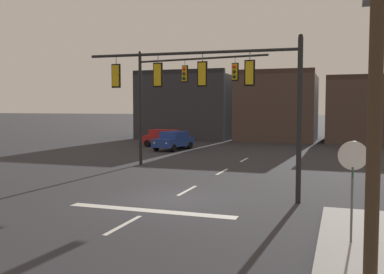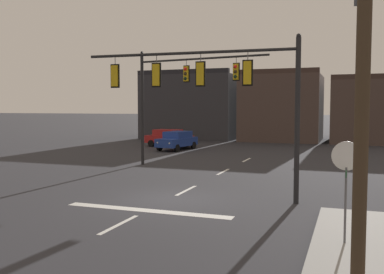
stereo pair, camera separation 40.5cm
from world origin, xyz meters
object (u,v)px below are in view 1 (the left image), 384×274
(signal_mast_near_side, at_px, (219,85))
(stop_sign, at_px, (353,167))
(utility_pole, at_px, (376,33))
(signal_mast_far_side, at_px, (173,88))
(car_lot_middle, at_px, (165,138))
(car_lot_nearside, at_px, (174,140))

(signal_mast_near_side, xyz_separation_m, stop_sign, (5.01, -4.91, -2.46))
(utility_pole, bearing_deg, signal_mast_near_side, 122.61)
(signal_mast_far_side, xyz_separation_m, utility_pole, (10.40, -16.33, 0.15))
(signal_mast_far_side, bearing_deg, utility_pole, -57.51)
(signal_mast_far_side, relative_size, utility_pole, 0.91)
(signal_mast_near_side, bearing_deg, stop_sign, -44.44)
(car_lot_middle, distance_m, utility_pole, 33.50)
(signal_mast_near_side, height_order, utility_pole, utility_pole)
(car_lot_middle, bearing_deg, signal_mast_near_side, -62.20)
(stop_sign, distance_m, car_lot_middle, 30.26)
(signal_mast_far_side, bearing_deg, car_lot_nearside, 111.28)
(signal_mast_far_side, relative_size, car_lot_nearside, 1.83)
(signal_mast_near_side, bearing_deg, car_lot_nearside, 116.49)
(signal_mast_near_side, height_order, stop_sign, signal_mast_near_side)
(signal_mast_near_side, xyz_separation_m, car_lot_middle, (-10.95, 20.77, -3.74))
(car_lot_nearside, distance_m, utility_pole, 30.31)
(car_lot_nearside, xyz_separation_m, car_lot_middle, (-1.91, 2.62, 0.00))
(car_lot_nearside, relative_size, car_lot_middle, 1.00)
(signal_mast_far_side, distance_m, utility_pole, 19.36)
(signal_mast_near_side, distance_m, signal_mast_far_side, 9.59)
(signal_mast_far_side, bearing_deg, car_lot_middle, 114.67)
(stop_sign, height_order, utility_pole, utility_pole)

